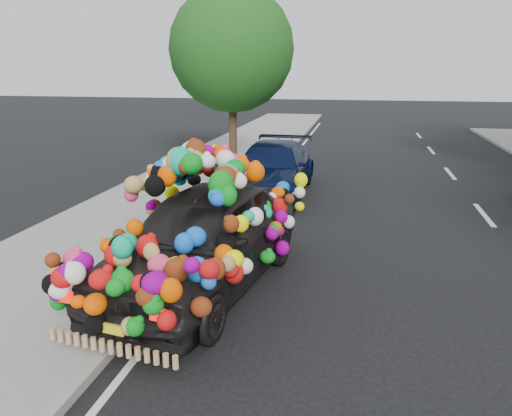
% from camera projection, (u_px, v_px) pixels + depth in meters
% --- Properties ---
extents(ground, '(100.00, 100.00, 0.00)m').
position_uv_depth(ground, '(317.00, 288.00, 8.06)').
color(ground, black).
rests_on(ground, ground).
extents(sidewalk, '(4.00, 60.00, 0.12)m').
position_uv_depth(sidewalk, '(75.00, 264.00, 8.88)').
color(sidewalk, gray).
rests_on(sidewalk, ground).
extents(kerb, '(0.15, 60.00, 0.13)m').
position_uv_depth(kerb, '(179.00, 273.00, 8.50)').
color(kerb, gray).
rests_on(kerb, ground).
extents(tree_near_sidewalk, '(4.20, 4.20, 6.13)m').
position_uv_depth(tree_near_sidewalk, '(232.00, 49.00, 16.66)').
color(tree_near_sidewalk, '#332114').
rests_on(tree_near_sidewalk, ground).
extents(plush_art_car, '(3.06, 5.29, 2.28)m').
position_uv_depth(plush_art_car, '(203.00, 217.00, 7.84)').
color(plush_art_car, black).
rests_on(plush_art_car, ground).
extents(navy_sedan, '(2.06, 4.93, 1.42)m').
position_uv_depth(navy_sedan, '(272.00, 169.00, 13.86)').
color(navy_sedan, black).
rests_on(navy_sedan, ground).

